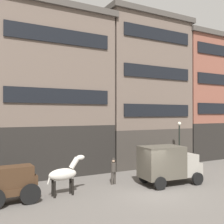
# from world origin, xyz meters

# --- Properties ---
(ground_plane) EXTENTS (120.00, 120.00, 0.00)m
(ground_plane) POSITION_xyz_m (0.00, 0.00, 0.00)
(ground_plane) COLOR #605B56
(building_center_left) EXTENTS (9.86, 7.35, 13.32)m
(building_center_left) POSITION_xyz_m (-3.87, 9.59, 6.69)
(building_center_left) COLOR black
(building_center_left) RESTS_ON ground_plane
(building_center_right) EXTENTS (9.10, 7.35, 14.25)m
(building_center_right) POSITION_xyz_m (5.26, 9.59, 7.16)
(building_center_right) COLOR #38332D
(building_center_right) RESTS_ON ground_plane
(building_far_right) EXTENTS (7.17, 7.35, 13.54)m
(building_far_right) POSITION_xyz_m (13.04, 9.59, 6.81)
(building_far_right) COLOR black
(building_far_right) RESTS_ON ground_plane
(cargo_wagon) EXTENTS (2.95, 1.60, 1.98)m
(cargo_wagon) POSITION_xyz_m (-7.81, 2.18, 1.15)
(cargo_wagon) COLOR #3D2819
(cargo_wagon) RESTS_ON ground_plane
(draft_horse) EXTENTS (2.35, 0.66, 2.30)m
(draft_horse) POSITION_xyz_m (-4.86, 2.18, 1.27)
(draft_horse) COLOR beige
(draft_horse) RESTS_ON ground_plane
(delivery_truck_near) EXTENTS (4.48, 2.45, 2.62)m
(delivery_truck_near) POSITION_xyz_m (2.21, 1.17, 1.42)
(delivery_truck_near) COLOR gray
(delivery_truck_near) RESTS_ON ground_plane
(pedestrian_officer) EXTENTS (0.45, 0.45, 1.79)m
(pedestrian_officer) POSITION_xyz_m (-1.11, 2.97, 0.98)
(pedestrian_officer) COLOR #38332D
(pedestrian_officer) RESTS_ON ground_plane
(streetlamp_curbside) EXTENTS (0.32, 0.32, 4.12)m
(streetlamp_curbside) POSITION_xyz_m (6.56, 4.80, 2.67)
(streetlamp_curbside) COLOR black
(streetlamp_curbside) RESTS_ON ground_plane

